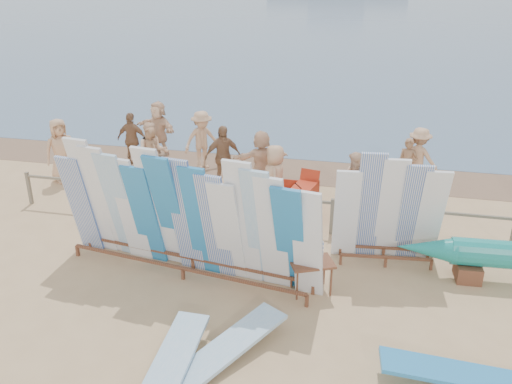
% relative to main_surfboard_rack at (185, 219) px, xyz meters
% --- Properties ---
extents(ground, '(160.00, 160.00, 0.00)m').
position_rel_main_surfboard_rack_xyz_m(ground, '(0.74, -0.54, -1.26)').
color(ground, tan).
rests_on(ground, ground).
extents(wet_sand_strip, '(40.00, 2.60, 0.01)m').
position_rel_main_surfboard_rack_xyz_m(wet_sand_strip, '(0.74, 6.66, -1.26)').
color(wet_sand_strip, brown).
rests_on(wet_sand_strip, ground).
extents(fence, '(12.08, 0.08, 0.90)m').
position_rel_main_surfboard_rack_xyz_m(fence, '(0.74, 2.46, -0.62)').
color(fence, '#796F5B').
rests_on(fence, ground).
extents(main_surfboard_rack, '(5.67, 1.53, 2.81)m').
position_rel_main_surfboard_rack_xyz_m(main_surfboard_rack, '(0.00, 0.00, 0.00)').
color(main_surfboard_rack, brown).
rests_on(main_surfboard_rack, ground).
extents(side_surfboard_rack, '(2.28, 0.90, 2.59)m').
position_rel_main_surfboard_rack_xyz_m(side_surfboard_rack, '(4.00, 1.37, -0.09)').
color(side_surfboard_rack, brown).
rests_on(side_surfboard_rack, ground).
extents(vendor_table, '(0.98, 0.86, 1.09)m').
position_rel_main_surfboard_rack_xyz_m(vendor_table, '(2.58, -0.11, -0.89)').
color(vendor_table, brown).
rests_on(vendor_table, ground).
extents(flat_board_b, '(1.88, 2.59, 0.37)m').
position_rel_main_surfboard_rack_xyz_m(flat_board_b, '(1.40, -2.47, -1.26)').
color(flat_board_b, '#8ABADE').
rests_on(flat_board_b, ground).
extents(beach_chair_left, '(0.62, 0.65, 0.95)m').
position_rel_main_surfboard_rack_xyz_m(beach_chair_left, '(0.85, 3.50, -0.98)').
color(beach_chair_left, '#B02A12').
rests_on(beach_chair_left, ground).
extents(beach_chair_right, '(0.51, 0.53, 0.80)m').
position_rel_main_surfboard_rack_xyz_m(beach_chair_right, '(1.54, 3.47, -1.02)').
color(beach_chair_right, '#B02A12').
rests_on(beach_chair_right, ground).
extents(stroller, '(0.76, 0.96, 1.17)m').
position_rel_main_surfboard_rack_xyz_m(stroller, '(2.00, 3.22, -0.78)').
color(stroller, '#B02A12').
rests_on(stroller, ground).
extents(beachgoer_4, '(1.14, 0.98, 1.81)m').
position_rel_main_surfboard_rack_xyz_m(beachgoer_4, '(-0.56, 4.73, -0.35)').
color(beachgoer_4, '#8C6042').
rests_on(beachgoer_4, ground).
extents(beachgoer_0, '(0.95, 0.97, 1.88)m').
position_rel_main_surfboard_rack_xyz_m(beachgoer_0, '(-5.26, 4.16, -0.32)').
color(beachgoer_0, tan).
rests_on(beachgoer_0, ground).
extents(beachgoer_6, '(0.57, 0.93, 1.76)m').
position_rel_main_surfboard_rack_xyz_m(beachgoer_6, '(1.17, 3.51, -0.37)').
color(beachgoer_6, tan).
rests_on(beachgoer_6, ground).
extents(beachgoer_2, '(0.98, 0.79, 1.82)m').
position_rel_main_surfboard_rack_xyz_m(beachgoer_2, '(-2.59, 4.58, -0.35)').
color(beachgoer_2, beige).
rests_on(beachgoer_2, ground).
extents(beachgoer_3, '(1.21, 1.12, 1.82)m').
position_rel_main_surfboard_rack_xyz_m(beachgoer_3, '(-1.60, 6.08, -0.35)').
color(beachgoer_3, tan).
rests_on(beachgoer_3, ground).
extents(beachgoer_11, '(1.76, 1.23, 1.82)m').
position_rel_main_surfboard_rack_xyz_m(beachgoer_11, '(-3.36, 6.94, -0.34)').
color(beachgoer_11, beige).
rests_on(beachgoer_11, ground).
extents(beachgoer_extra_1, '(1.00, 0.44, 1.70)m').
position_rel_main_surfboard_rack_xyz_m(beachgoer_extra_1, '(-3.81, 5.84, -0.40)').
color(beachgoer_extra_1, '#8C6042').
rests_on(beachgoer_extra_1, ground).
extents(beachgoer_8, '(0.83, 0.81, 1.61)m').
position_rel_main_surfboard_rack_xyz_m(beachgoer_8, '(3.19, 3.77, -0.45)').
color(beachgoer_8, beige).
rests_on(beachgoer_8, ground).
extents(beachgoer_1, '(0.71, 0.69, 1.76)m').
position_rel_main_surfboard_rack_xyz_m(beachgoer_1, '(-2.52, 4.25, -0.37)').
color(beachgoer_1, '#8C6042').
rests_on(beachgoer_1, ground).
extents(beachgoer_5, '(1.66, 1.10, 1.71)m').
position_rel_main_surfboard_rack_xyz_m(beachgoer_5, '(0.54, 4.83, -0.40)').
color(beachgoer_5, beige).
rests_on(beachgoer_5, ground).
extents(beachgoer_9, '(1.22, 0.88, 1.75)m').
position_rel_main_surfboard_rack_xyz_m(beachgoer_9, '(4.85, 5.91, -0.38)').
color(beachgoer_9, tan).
rests_on(beachgoer_9, ground).
extents(beachgoer_7, '(0.63, 0.47, 1.53)m').
position_rel_main_surfboard_rack_xyz_m(beachgoer_7, '(4.53, 5.54, -0.49)').
color(beachgoer_7, '#8C6042').
rests_on(beachgoer_7, ground).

